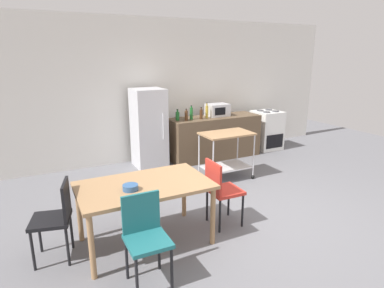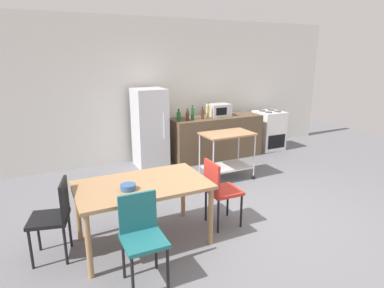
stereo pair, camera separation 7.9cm
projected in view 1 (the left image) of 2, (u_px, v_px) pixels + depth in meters
name	position (u px, v px, depth m)	size (l,w,h in m)	color
ground_plane	(254.00, 217.00, 4.50)	(12.00, 12.00, 0.00)	slate
back_wall	(164.00, 90.00, 6.86)	(8.40, 0.12, 2.90)	silver
kitchen_counter	(214.00, 137.00, 7.01)	(2.00, 0.64, 0.90)	brown
dining_table	(144.00, 190.00, 3.72)	(1.50, 0.90, 0.75)	#A37A51
chair_teal	(145.00, 234.00, 3.11)	(0.40, 0.40, 0.89)	#1E666B
chair_red	(221.00, 188.00, 4.16)	(0.41, 0.41, 0.89)	#B72D23
chair_black	(57.00, 215.00, 3.46)	(0.48, 0.48, 0.89)	black
stove_oven	(267.00, 130.00, 7.66)	(0.60, 0.61, 0.92)	white
refrigerator	(149.00, 128.00, 6.37)	(0.60, 0.63, 1.55)	silver
kitchen_cart	(226.00, 148.00, 5.76)	(0.91, 0.57, 0.85)	#A37A51
bottle_vinegar	(177.00, 116.00, 6.49)	(0.08, 0.08, 0.23)	#1E6628
bottle_soda	(186.00, 115.00, 6.48)	(0.07, 0.07, 0.24)	#4C2D19
bottle_sparkling_water	(191.00, 113.00, 6.56)	(0.06, 0.06, 0.29)	#1E6628
bottle_olive_oil	(201.00, 114.00, 6.62)	(0.06, 0.06, 0.25)	#4C2D19
bottle_soy_sauce	(207.00, 112.00, 6.69)	(0.06, 0.06, 0.32)	gold
microwave	(218.00, 110.00, 6.94)	(0.46, 0.35, 0.26)	silver
fruit_bowl	(130.00, 187.00, 3.52)	(0.17, 0.17, 0.06)	#33598C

